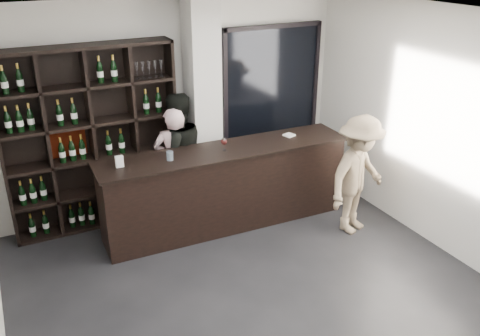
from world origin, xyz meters
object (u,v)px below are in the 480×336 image
tasting_counter (226,188)px  taster_black (177,156)px  taster_pink (176,163)px  wine_shelf (92,140)px  customer (358,175)px

tasting_counter → taster_black: size_ratio=1.92×
taster_pink → wine_shelf: bearing=7.9°
wine_shelf → tasting_counter: size_ratio=0.72×
tasting_counter → taster_pink: bearing=135.2°
wine_shelf → tasting_counter: (1.50, -0.82, -0.65)m
wine_shelf → taster_black: size_ratio=1.38×
taster_pink → taster_black: size_ratio=0.91×
tasting_counter → customer: 1.71m
taster_black → customer: (1.90, -1.48, -0.08)m
wine_shelf → taster_black: (1.05, -0.21, -0.33)m
tasting_counter → wine_shelf: bearing=153.0°
taster_pink → taster_black: taster_black is taller
tasting_counter → taster_pink: size_ratio=2.10×
wine_shelf → customer: bearing=-29.8°
wine_shelf → tasting_counter: 1.83m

